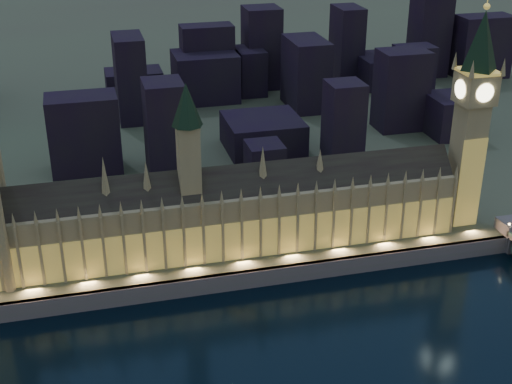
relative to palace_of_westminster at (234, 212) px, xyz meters
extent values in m
plane|color=black|center=(3.12, -61.75, -26.37)|extent=(2000.00, 2000.00, 0.00)
cube|color=#494639|center=(3.12, 458.25, -22.37)|extent=(2000.00, 960.00, 8.00)
cube|color=#585854|center=(3.12, -20.75, -22.37)|extent=(2000.00, 2.50, 8.00)
cube|color=#8B7B58|center=(0.91, 0.25, -4.37)|extent=(200.06, 20.64, 28.00)
cube|color=#AF9642|center=(0.91, -10.00, -9.37)|extent=(200.00, 0.50, 18.00)
cube|color=black|center=(0.91, 0.25, 12.63)|extent=(200.05, 16.91, 16.26)
cube|color=#8B7B58|center=(-19.09, 0.25, 25.63)|extent=(9.00, 9.00, 32.00)
cone|color=black|center=(-19.09, 0.25, 50.63)|extent=(13.00, 13.00, 18.00)
cube|color=#8B7B58|center=(-90.76, -10.35, -4.37)|extent=(1.20, 1.20, 28.00)
cone|color=#8B7B58|center=(-90.76, -9.75, 12.63)|extent=(2.00, 2.00, 6.00)
cube|color=#8B7B58|center=(-82.42, -10.35, -4.37)|extent=(1.20, 1.20, 28.00)
cone|color=#8B7B58|center=(-82.42, -9.75, 12.63)|extent=(2.00, 2.00, 6.00)
cube|color=#8B7B58|center=(-74.09, -10.35, -4.37)|extent=(1.20, 1.20, 28.00)
cone|color=#8B7B58|center=(-74.09, -9.75, 12.63)|extent=(2.00, 2.00, 6.00)
cube|color=#8B7B58|center=(-65.76, -10.35, -4.37)|extent=(1.20, 1.20, 28.00)
cone|color=#8B7B58|center=(-65.76, -9.75, 12.63)|extent=(2.00, 2.00, 6.00)
cube|color=#8B7B58|center=(-57.42, -10.35, -4.37)|extent=(1.20, 1.20, 28.00)
cone|color=#8B7B58|center=(-57.42, -9.75, 12.63)|extent=(2.00, 2.00, 6.00)
cube|color=#8B7B58|center=(-49.09, -10.35, -4.37)|extent=(1.20, 1.20, 28.00)
cone|color=#8B7B58|center=(-49.09, -9.75, 12.63)|extent=(2.00, 2.00, 6.00)
cube|color=#8B7B58|center=(-40.76, -10.35, -4.37)|extent=(1.20, 1.20, 28.00)
cone|color=#8B7B58|center=(-40.76, -9.75, 12.63)|extent=(2.00, 2.00, 6.00)
cube|color=#8B7B58|center=(-32.42, -10.35, -4.37)|extent=(1.20, 1.20, 28.00)
cone|color=#8B7B58|center=(-32.42, -9.75, 12.63)|extent=(2.00, 2.00, 6.00)
cube|color=#8B7B58|center=(-24.09, -10.35, -4.37)|extent=(1.20, 1.20, 28.00)
cone|color=#8B7B58|center=(-24.09, -9.75, 12.63)|extent=(2.00, 2.00, 6.00)
cube|color=#8B7B58|center=(-15.76, -10.35, -4.37)|extent=(1.20, 1.20, 28.00)
cone|color=#8B7B58|center=(-15.76, -9.75, 12.63)|extent=(2.00, 2.00, 6.00)
cube|color=#8B7B58|center=(-7.42, -10.35, -4.37)|extent=(1.20, 1.20, 28.00)
cone|color=#8B7B58|center=(-7.42, -9.75, 12.63)|extent=(2.00, 2.00, 6.00)
cube|color=#8B7B58|center=(0.91, -10.35, -4.37)|extent=(1.20, 1.20, 28.00)
cone|color=#8B7B58|center=(0.91, -9.75, 12.63)|extent=(2.00, 2.00, 6.00)
cube|color=#8B7B58|center=(9.24, -10.35, -4.37)|extent=(1.20, 1.20, 28.00)
cone|color=#8B7B58|center=(9.24, -9.75, 12.63)|extent=(2.00, 2.00, 6.00)
cube|color=#8B7B58|center=(17.58, -10.35, -4.37)|extent=(1.20, 1.20, 28.00)
cone|color=#8B7B58|center=(17.58, -9.75, 12.63)|extent=(2.00, 2.00, 6.00)
cube|color=#8B7B58|center=(25.91, -10.35, -4.37)|extent=(1.20, 1.20, 28.00)
cone|color=#8B7B58|center=(25.91, -9.75, 12.63)|extent=(2.00, 2.00, 6.00)
cube|color=#8B7B58|center=(34.24, -10.35, -4.37)|extent=(1.20, 1.20, 28.00)
cone|color=#8B7B58|center=(34.24, -9.75, 12.63)|extent=(2.00, 2.00, 6.00)
cube|color=#8B7B58|center=(42.58, -10.35, -4.37)|extent=(1.20, 1.20, 28.00)
cone|color=#8B7B58|center=(42.58, -9.75, 12.63)|extent=(2.00, 2.00, 6.00)
cube|color=#8B7B58|center=(50.91, -10.35, -4.37)|extent=(1.20, 1.20, 28.00)
cone|color=#8B7B58|center=(50.91, -9.75, 12.63)|extent=(2.00, 2.00, 6.00)
cube|color=#8B7B58|center=(59.24, -10.35, -4.37)|extent=(1.20, 1.20, 28.00)
cone|color=#8B7B58|center=(59.24, -9.75, 12.63)|extent=(2.00, 2.00, 6.00)
cube|color=#8B7B58|center=(67.58, -10.35, -4.37)|extent=(1.20, 1.20, 28.00)
cone|color=#8B7B58|center=(67.58, -9.75, 12.63)|extent=(2.00, 2.00, 6.00)
cube|color=#8B7B58|center=(75.91, -10.35, -4.37)|extent=(1.20, 1.20, 28.00)
cone|color=#8B7B58|center=(75.91, -9.75, 12.63)|extent=(2.00, 2.00, 6.00)
cube|color=#8B7B58|center=(84.24, -10.35, -4.37)|extent=(1.20, 1.20, 28.00)
cone|color=#8B7B58|center=(84.24, -9.75, 12.63)|extent=(2.00, 2.00, 6.00)
cube|color=#8B7B58|center=(92.58, -10.35, -4.37)|extent=(1.20, 1.20, 28.00)
cone|color=#8B7B58|center=(92.58, -9.75, 12.63)|extent=(2.00, 2.00, 6.00)
cube|color=#8B7B58|center=(100.91, -10.35, -4.37)|extent=(1.20, 1.20, 28.00)
cone|color=#8B7B58|center=(100.91, -9.75, 12.63)|extent=(2.00, 2.00, 6.00)
cone|color=#8B7B58|center=(-54.09, 0.25, 22.63)|extent=(4.40, 4.40, 18.00)
cone|color=#8B7B58|center=(-37.09, 0.25, 20.63)|extent=(4.40, 4.40, 14.00)
cone|color=#8B7B58|center=(12.91, 0.25, 21.63)|extent=(4.40, 4.40, 16.00)
cone|color=#8B7B58|center=(38.91, 0.25, 19.63)|extent=(4.40, 4.40, 12.00)
cylinder|color=#8B7B58|center=(-95.88, 11.25, 21.16)|extent=(4.40, 4.40, 79.06)
cube|color=#8B7B58|center=(111.12, 0.25, 11.18)|extent=(12.45, 12.45, 59.10)
cube|color=#AF9642|center=(111.12, -5.95, 3.63)|extent=(12.00, 0.50, 44.00)
cube|color=#8B7B58|center=(111.12, 0.25, 47.78)|extent=(15.00, 15.00, 14.11)
cube|color=#F2C64C|center=(111.12, 0.25, 55.44)|extent=(15.75, 15.75, 1.20)
cone|color=black|center=(111.12, 0.25, 69.04)|extent=(18.00, 18.00, 26.00)
sphere|color=#F2C64C|center=(111.12, 0.25, 83.54)|extent=(2.80, 2.80, 2.80)
cylinder|color=#F2C64C|center=(111.12, 0.25, 86.04)|extent=(0.40, 0.40, 5.00)
cylinder|color=#FFF2BF|center=(111.12, -7.50, 47.78)|extent=(8.40, 0.50, 8.40)
cylinder|color=#FFF2BF|center=(111.12, 8.00, 47.78)|extent=(8.40, 0.50, 8.40)
cylinder|color=#FFF2BF|center=(103.37, 0.25, 47.78)|extent=(0.50, 8.40, 8.40)
cylinder|color=#FFF2BF|center=(118.87, 0.25, 47.78)|extent=(0.50, 8.40, 8.40)
cone|color=#8B7B58|center=(103.62, -7.25, 58.84)|extent=(2.60, 2.60, 8.00)
cone|color=#8B7B58|center=(103.62, 7.75, 58.84)|extent=(2.60, 2.60, 8.00)
cone|color=#8B7B58|center=(118.62, -7.25, 58.84)|extent=(2.60, 2.60, 8.00)
cone|color=#8B7B58|center=(118.62, 7.75, 58.84)|extent=(2.60, 2.60, 8.00)
cylinder|color=black|center=(124.20, -21.75, -13.67)|extent=(0.30, 0.30, 4.40)
sphere|color=#FFD88C|center=(124.20, -21.75, -11.37)|extent=(1.00, 1.00, 1.00)
cube|color=black|center=(32.24, 68.84, -7.76)|extent=(19.03, 19.80, 21.21)
cube|color=black|center=(250.95, 222.37, 5.83)|extent=(42.59, 22.95, 48.40)
cube|color=black|center=(80.96, 80.26, 5.66)|extent=(19.65, 20.18, 48.06)
cube|color=black|center=(62.87, 225.54, -1.83)|extent=(19.44, 30.73, 33.07)
cube|color=black|center=(32.42, 231.84, 6.94)|extent=(37.76, 19.44, 50.61)
cube|color=black|center=(-27.36, 187.80, 9.65)|extent=(18.99, 34.57, 56.04)
cube|color=black|center=(-17.25, 95.24, 7.36)|extent=(21.11, 25.14, 51.46)
cube|color=black|center=(-60.42, 106.91, 3.30)|extent=(38.19, 23.57, 43.33)
cube|color=black|center=(169.44, 221.22, -7.10)|extent=(43.78, 39.06, 22.53)
cube|color=black|center=(27.98, 218.02, -1.34)|extent=(44.53, 36.65, 34.05)
cube|color=black|center=(-21.31, 238.09, -8.67)|extent=(40.45, 27.15, 19.40)
cube|color=black|center=(92.42, 183.80, 5.59)|extent=(24.63, 41.01, 47.91)
cube|color=black|center=(42.93, 112.82, -8.58)|extent=(44.15, 42.43, 19.58)
cube|color=black|center=(137.63, 127.56, 7.04)|extent=(30.39, 22.61, 50.81)
cube|color=black|center=(180.58, 197.73, -1.02)|extent=(28.33, 19.81, 34.70)
cube|color=black|center=(162.11, 108.73, -5.83)|extent=(24.83, 31.49, 25.08)
cube|color=black|center=(143.61, 239.83, 10.15)|extent=(19.19, 29.53, 57.04)
cube|color=black|center=(75.09, 238.25, 11.70)|extent=(26.00, 26.00, 60.14)
cube|color=black|center=(212.25, 238.25, 13.48)|extent=(26.00, 26.00, 63.69)
camera|label=1|loc=(-59.87, -272.75, 140.81)|focal=50.00mm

